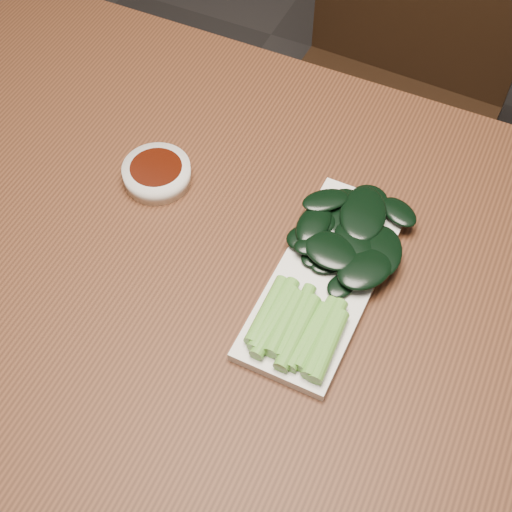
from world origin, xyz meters
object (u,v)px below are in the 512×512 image
at_px(sauce_bowl, 157,173).
at_px(gai_lan, 331,268).
at_px(serving_plate, 325,279).
at_px(table, 245,296).
at_px(chair_far, 387,94).

bearing_deg(sauce_bowl, gai_lan, -10.67).
bearing_deg(serving_plate, table, -167.84).
height_order(chair_far, gai_lan, chair_far).
bearing_deg(chair_far, sauce_bowl, -104.02).
height_order(table, serving_plate, serving_plate).
distance_m(chair_far, gai_lan, 0.72).
distance_m(table, serving_plate, 0.13).
height_order(table, chair_far, chair_far).
bearing_deg(gai_lan, sauce_bowl, 169.33).
bearing_deg(gai_lan, chair_far, 99.26).
height_order(table, gai_lan, gai_lan).
height_order(serving_plate, gai_lan, gai_lan).
height_order(sauce_bowl, gai_lan, gai_lan).
xyz_separation_m(table, gai_lan, (0.11, 0.03, 0.10)).
bearing_deg(serving_plate, gai_lan, 58.46).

